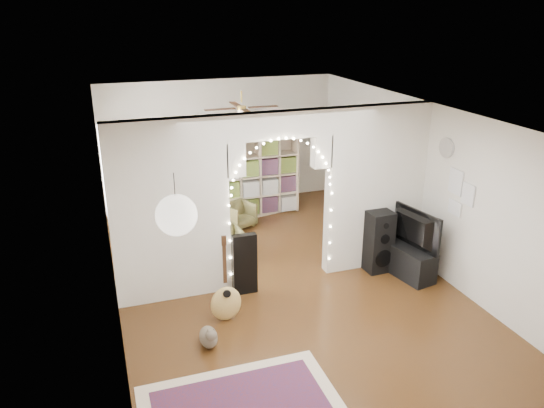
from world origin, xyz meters
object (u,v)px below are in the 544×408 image
object	(u,v)px
dining_table	(210,177)
bookcase	(258,175)
dining_chair_left	(225,242)
media_console	(406,260)
acoustic_guitar	(226,290)
floor_speaker	(379,242)
dining_chair_right	(240,215)

from	to	relation	value
dining_table	bookcase	bearing A→B (deg)	-41.55
dining_chair_left	dining_table	bearing A→B (deg)	77.86
dining_chair_left	media_console	bearing A→B (deg)	-36.87
acoustic_guitar	dining_table	distance (m)	4.47
dining_chair_left	floor_speaker	bearing A→B (deg)	-35.61
floor_speaker	media_console	bearing A→B (deg)	-41.80
dining_table	dining_chair_right	size ratio (longest dim) A/B	2.35
dining_table	dining_chair_right	bearing A→B (deg)	-80.17
acoustic_guitar	bookcase	world-z (taller)	bookcase
acoustic_guitar	media_console	world-z (taller)	acoustic_guitar
media_console	dining_chair_right	size ratio (longest dim) A/B	1.88
bookcase	dining_chair_left	world-z (taller)	bookcase
floor_speaker	dining_chair_left	distance (m)	2.62
dining_table	dining_chair_left	xyz separation A→B (m)	(-0.31, -2.42, -0.42)
dining_chair_right	floor_speaker	bearing A→B (deg)	-80.83
bookcase	dining_chair_right	world-z (taller)	bookcase
bookcase	dining_chair_left	size ratio (longest dim) A/B	2.99
acoustic_guitar	dining_table	bearing A→B (deg)	89.34
media_console	dining_chair_left	size ratio (longest dim) A/B	1.77
bookcase	dining_chair_right	xyz separation A→B (m)	(-0.57, -0.55, -0.60)
dining_table	media_console	bearing A→B (deg)	-63.89
media_console	dining_chair_right	world-z (taller)	media_console
acoustic_guitar	bookcase	xyz separation A→B (m)	(1.65, 3.72, 0.37)
floor_speaker	media_console	size ratio (longest dim) A/B	1.03
dining_chair_right	bookcase	bearing A→B (deg)	20.26
acoustic_guitar	media_console	bearing A→B (deg)	16.09
bookcase	dining_chair_right	bearing A→B (deg)	-147.74
acoustic_guitar	media_console	distance (m)	3.12
floor_speaker	dining_chair_right	world-z (taller)	floor_speaker
media_console	dining_table	size ratio (longest dim) A/B	0.80
dining_table	dining_chair_right	xyz separation A→B (m)	(0.29, -1.23, -0.44)
floor_speaker	bookcase	bearing A→B (deg)	106.55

